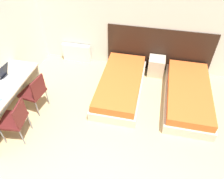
% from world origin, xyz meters
% --- Properties ---
extents(wall_back, '(5.45, 0.05, 2.70)m').
position_xyz_m(wall_back, '(0.00, 3.68, 1.35)').
color(wall_back, silver).
rests_on(wall_back, ground_plane).
extents(headboard_panel, '(2.56, 0.03, 1.13)m').
position_xyz_m(headboard_panel, '(0.82, 3.64, 0.57)').
color(headboard_panel, black).
rests_on(headboard_panel, ground_plane).
extents(bed_near_window, '(0.97, 2.04, 0.39)m').
position_xyz_m(bed_near_window, '(0.08, 2.59, 0.19)').
color(bed_near_window, beige).
rests_on(bed_near_window, ground_plane).
extents(bed_near_door, '(0.97, 2.04, 0.39)m').
position_xyz_m(bed_near_door, '(1.57, 2.59, 0.19)').
color(bed_near_door, beige).
rests_on(bed_near_door, ground_plane).
extents(nightstand, '(0.39, 0.38, 0.47)m').
position_xyz_m(nightstand, '(0.82, 3.42, 0.24)').
color(nightstand, beige).
rests_on(nightstand, ground_plane).
extents(radiator, '(0.75, 0.12, 0.49)m').
position_xyz_m(radiator, '(-1.32, 3.56, 0.25)').
color(radiator, silver).
rests_on(radiator, ground_plane).
extents(desk, '(0.57, 1.86, 0.78)m').
position_xyz_m(desk, '(-1.94, 1.31, 0.60)').
color(desk, beige).
rests_on(desk, ground_plane).
extents(chair_near_laptop, '(0.48, 0.48, 0.86)m').
position_xyz_m(chair_near_laptop, '(-1.53, 1.67, 0.50)').
color(chair_near_laptop, '#511919').
rests_on(chair_near_laptop, ground_plane).
extents(chair_near_notebook, '(0.47, 0.47, 0.86)m').
position_xyz_m(chair_near_notebook, '(-1.53, 0.95, 0.50)').
color(chair_near_notebook, '#511919').
rests_on(chair_near_notebook, ground_plane).
extents(laptop, '(0.36, 0.25, 0.33)m').
position_xyz_m(laptop, '(-1.96, 1.64, 0.84)').
color(laptop, silver).
rests_on(laptop, desk).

